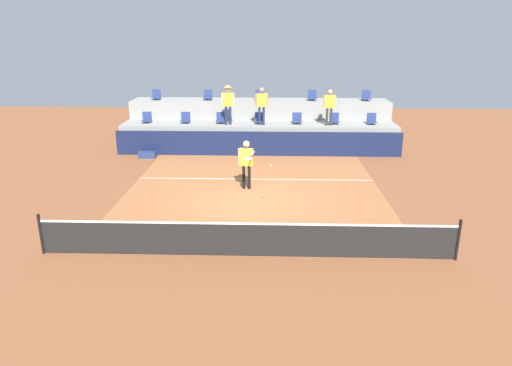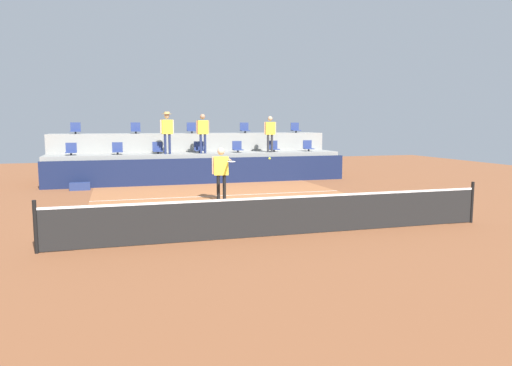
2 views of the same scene
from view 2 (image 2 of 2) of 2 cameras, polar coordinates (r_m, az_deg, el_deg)
The scene contains 25 objects.
ground_plane at distance 14.78m, azimuth -2.02°, elevation -2.88°, with size 40.00×40.00×0.00m, color brown.
court_inner_paint at distance 15.74m, azimuth -2.94°, elevation -2.26°, with size 9.00×10.00×0.01m, color #A36038.
court_service_line at distance 17.09m, azimuth -4.05°, elevation -1.51°, with size 9.00×0.06×0.00m, color silver.
tennis_net at distance 10.93m, azimuth 3.27°, elevation -3.77°, with size 10.48×0.08×1.07m.
sponsor_backboard at distance 20.52m, azimuth -6.26°, elevation 1.43°, with size 13.00×0.16×1.10m, color #141E42.
seating_tier_lower at distance 21.79m, azimuth -6.88°, elevation 1.95°, with size 13.00×1.80×1.25m, color gray.
seating_tier_upper at distance 23.53m, azimuth -7.64°, elevation 3.35°, with size 13.00×1.80×2.10m, color gray.
stadium_chair_lower_far_left at distance 21.42m, azimuth -21.22°, elevation 3.69°, with size 0.44×0.40×0.52m.
stadium_chair_lower_left at distance 21.36m, azimuth -16.22°, elevation 3.87°, with size 0.44×0.40×0.52m.
stadium_chair_lower_mid_left at distance 21.44m, azimuth -11.66°, elevation 4.02°, with size 0.44×0.40×0.52m.
stadium_chair_lower_center at distance 21.67m, azimuth -6.81°, elevation 4.15°, with size 0.44×0.40×0.52m.
stadium_chair_lower_mid_right at distance 22.04m, azimuth -2.23°, elevation 4.24°, with size 0.44×0.40×0.52m.
stadium_chair_lower_right at distance 22.54m, azimuth 2.11°, elevation 4.31°, with size 0.44×0.40×0.52m.
stadium_chair_lower_far_right at distance 23.17m, azimuth 6.24°, elevation 4.34°, with size 0.44×0.40×0.52m.
stadium_chair_upper_far_left at distance 23.19m, azimuth -20.77°, elevation 6.03°, with size 0.44×0.40×0.52m.
stadium_chair_upper_left at distance 23.15m, azimuth -14.18°, elevation 6.27°, with size 0.44×0.40×0.52m.
stadium_chair_upper_center at distance 23.41m, azimuth -7.71°, elevation 6.43°, with size 0.44×0.40×0.52m.
stadium_chair_upper_right at distance 23.97m, azimuth -1.37°, elevation 6.51°, with size 0.44×0.40×0.52m.
stadium_chair_upper_far_right at distance 24.83m, azimuth 4.73°, elevation 6.50°, with size 0.44×0.40×0.52m.
tennis_player at distance 15.77m, azimuth -4.15°, elevation 1.74°, with size 0.61×1.28×1.77m.
spectator_with_hat at distance 21.06m, azimuth -10.59°, elevation 6.49°, with size 0.61×0.50×1.82m.
spectator_in_white at distance 21.29m, azimuth -6.39°, elevation 6.36°, with size 0.61×0.26×1.74m.
spectator_leaning_on_rail at distance 22.06m, azimuth 1.69°, elevation 6.27°, with size 0.58×0.22×1.66m.
tennis_ball at distance 13.63m, azimuth 1.63°, elevation 2.95°, with size 0.07×0.07×0.07m.
equipment_bag at distance 19.68m, azimuth -20.28°, elevation -0.38°, with size 0.76×0.28×0.30m, color navy.
Camera 2 is at (-3.66, -14.09, 2.56)m, focal length 33.48 mm.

